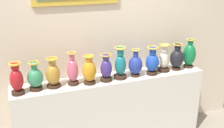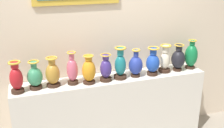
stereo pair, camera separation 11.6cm
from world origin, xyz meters
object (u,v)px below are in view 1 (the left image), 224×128
Objects in this scene: vase_rose at (73,71)px; vase_ivory at (164,59)px; vase_indigo at (106,69)px; vase_teal at (120,65)px; vase_cobalt at (135,65)px; vase_sapphire at (152,62)px; vase_onyx at (177,58)px; vase_jade at (35,78)px; vase_emerald at (189,55)px; vase_amber at (89,71)px; vase_crimson at (17,80)px; vase_ochre at (53,74)px.

vase_rose is 1.20m from vase_ivory.
vase_indigo is 0.84× the size of vase_teal.
vase_ivory reaches higher than vase_cobalt.
vase_sapphire is (1.01, -0.04, -0.01)m from vase_rose.
vase_jade is at bearing 179.78° from vase_onyx.
vase_jade is 2.01m from vase_emerald.
vase_amber is 0.98× the size of vase_cobalt.
vase_amber is at bearing -177.70° from vase_emerald.
vase_cobalt is 0.97× the size of vase_ivory.
vase_emerald is at bearing 0.43° from vase_jade.
vase_jade is 1.81m from vase_onyx.
vase_onyx is at bearing 1.49° from vase_indigo.
vase_crimson is 1.10× the size of vase_jade.
vase_cobalt is (0.20, -0.00, -0.03)m from vase_teal.
vase_indigo is 0.81m from vase_ivory.
vase_emerald is (0.39, 0.01, 0.02)m from vase_ivory.
vase_sapphire is 1.02× the size of vase_onyx.
vase_amber is at bearing -7.52° from vase_ochre.
vase_rose is 1.11× the size of vase_onyx.
vase_onyx is 0.21m from vase_emerald.
vase_cobalt reaches higher than vase_indigo.
vase_onyx is at bearing 1.64° from vase_amber.
vase_crimson is 0.20m from vase_jade.
vase_rose reaches higher than vase_cobalt.
vase_ochre is 0.41m from vase_amber.
vase_teal is 1.02× the size of vase_emerald.
vase_indigo is at bearing -178.32° from vase_cobalt.
vase_crimson is 0.92× the size of vase_rose.
vase_rose reaches higher than vase_amber.
vase_sapphire is (0.22, -0.02, 0.01)m from vase_cobalt.
vase_indigo is 0.61m from vase_sapphire.
vase_emerald is at bearing 6.09° from vase_onyx.
vase_teal reaches higher than vase_jade.
vase_jade is 0.95× the size of vase_ochre.
vase_teal is (0.80, -0.03, 0.02)m from vase_ochre.
vase_teal is (1.00, -0.02, 0.03)m from vase_jade.
vase_ivory is (0.20, 0.05, -0.00)m from vase_sapphire.
vase_jade is at bearing 178.98° from vase_cobalt.
vase_onyx is at bearing 0.97° from vase_crimson.
vase_rose is at bearing -0.22° from vase_jade.
vase_indigo is at bearing -4.20° from vase_ochre.
vase_amber is (0.60, -0.04, 0.02)m from vase_jade.
vase_onyx reaches higher than vase_jade.
vase_teal is (0.58, -0.02, 0.01)m from vase_rose.
vase_cobalt is (0.60, 0.02, -0.01)m from vase_amber.
vase_rose reaches higher than vase_jade.
vase_amber is 0.60m from vase_cobalt.
vase_sapphire is at bearing -1.68° from vase_jade.
vase_amber is 0.40m from vase_teal.
vase_cobalt is 0.81m from vase_emerald.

